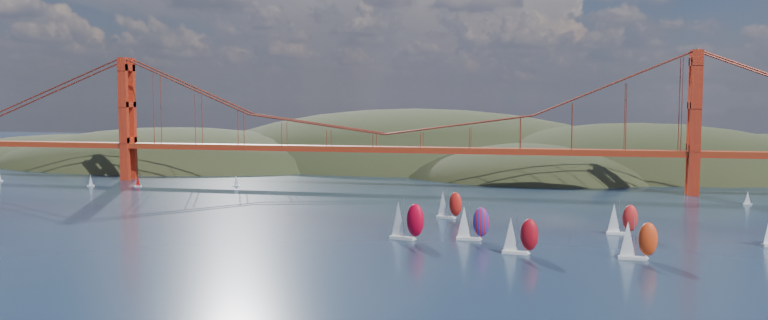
{
  "coord_description": "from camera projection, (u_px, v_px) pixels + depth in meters",
  "views": [
    {
      "loc": [
        68.77,
        -123.42,
        36.34
      ],
      "look_at": [
        19.68,
        90.0,
        18.6
      ],
      "focal_mm": 35.0,
      "sensor_mm": 36.0,
      "label": 1
    }
  ],
  "objects": [
    {
      "name": "racer_2",
      "position": [
        637.0,
        240.0,
        169.65
      ],
      "size": [
        8.53,
        3.47,
        9.81
      ],
      "rotation": [
        0.0,
        0.0,
        0.02
      ],
      "color": "silver",
      "rests_on": "ground"
    },
    {
      "name": "racer_0",
      "position": [
        406.0,
        220.0,
        193.59
      ],
      "size": [
        9.76,
        5.64,
        10.94
      ],
      "rotation": [
        0.0,
        0.0,
        -0.26
      ],
      "color": "silver",
      "rests_on": "ground"
    },
    {
      "name": "racer_1",
      "position": [
        519.0,
        235.0,
        175.69
      ],
      "size": [
        8.54,
        3.77,
        9.68
      ],
      "rotation": [
        0.0,
        0.0,
        -0.1
      ],
      "color": "white",
      "rests_on": "ground"
    },
    {
      "name": "distant_boat_3",
      "position": [
        236.0,
        181.0,
        313.0
      ],
      "size": [
        3.0,
        2.0,
        4.7
      ],
      "color": "silver",
      "rests_on": "ground"
    },
    {
      "name": "distant_boat_2",
      "position": [
        138.0,
        181.0,
        312.19
      ],
      "size": [
        3.0,
        2.0,
        4.7
      ],
      "color": "silver",
      "rests_on": "ground"
    },
    {
      "name": "bridge",
      "position": [
        382.0,
        109.0,
        310.82
      ],
      "size": [
        552.0,
        12.0,
        55.0
      ],
      "color": "maroon",
      "rests_on": "ground"
    },
    {
      "name": "distant_boat_4",
      "position": [
        748.0,
        198.0,
        258.71
      ],
      "size": [
        3.0,
        2.0,
        4.7
      ],
      "color": "silver",
      "rests_on": "ground"
    },
    {
      "name": "racer_rwb",
      "position": [
        472.0,
        222.0,
        193.23
      ],
      "size": [
        8.56,
        3.52,
        9.82
      ],
      "rotation": [
        0.0,
        0.0,
        0.04
      ],
      "color": "silver",
      "rests_on": "ground"
    },
    {
      "name": "ground",
      "position": [
        171.0,
        297.0,
        138.18
      ],
      "size": [
        1200.0,
        1200.0,
        0.0
      ],
      "primitive_type": "plane",
      "color": "black",
      "rests_on": "ground"
    },
    {
      "name": "racer_3",
      "position": [
        622.0,
        219.0,
        201.05
      ],
      "size": [
        8.07,
        3.26,
        9.31
      ],
      "rotation": [
        0.0,
        0.0,
        0.01
      ],
      "color": "white",
      "rests_on": "ground"
    },
    {
      "name": "racer_5",
      "position": [
        449.0,
        204.0,
        228.43
      ],
      "size": [
        8.36,
        4.81,
        9.37
      ],
      "rotation": [
        0.0,
        0.0,
        -0.26
      ],
      "color": "silver",
      "rests_on": "ground"
    },
    {
      "name": "distant_boat_1",
      "position": [
        91.0,
        181.0,
        313.86
      ],
      "size": [
        3.0,
        2.0,
        4.7
      ],
      "color": "silver",
      "rests_on": "ground"
    },
    {
      "name": "headlands",
      "position": [
        509.0,
        191.0,
        399.46
      ],
      "size": [
        725.0,
        225.0,
        96.0
      ],
      "color": "black",
      "rests_on": "ground"
    }
  ]
}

